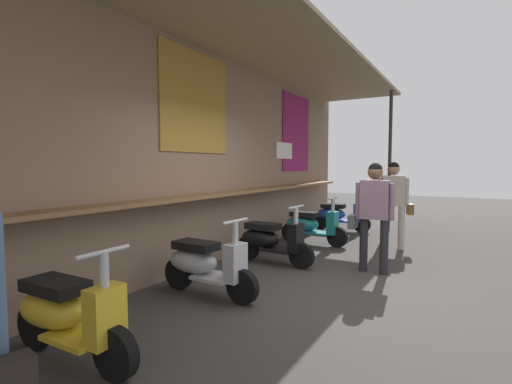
{
  "coord_description": "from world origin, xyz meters",
  "views": [
    {
      "loc": [
        -4.4,
        -1.73,
        1.58
      ],
      "look_at": [
        1.05,
        1.44,
        1.14
      ],
      "focal_mm": 26.25,
      "sensor_mm": 36.0,
      "label": 1
    }
  ],
  "objects_px": {
    "scooter_yellow": "(65,314)",
    "shopper_passing": "(394,196)",
    "scooter_teal": "(310,225)",
    "shopper_browsing": "(373,207)",
    "scooter_black": "(269,240)",
    "scooter_blue": "(338,215)",
    "scooter_silver": "(203,264)"
  },
  "relations": [
    {
      "from": "scooter_yellow",
      "to": "shopper_passing",
      "type": "bearing_deg",
      "value": 73.98
    },
    {
      "from": "scooter_teal",
      "to": "shopper_browsing",
      "type": "relative_size",
      "value": 0.86
    },
    {
      "from": "scooter_black",
      "to": "scooter_blue",
      "type": "distance_m",
      "value": 3.53
    },
    {
      "from": "shopper_browsing",
      "to": "scooter_teal",
      "type": "bearing_deg",
      "value": -134.77
    },
    {
      "from": "shopper_passing",
      "to": "scooter_yellow",
      "type": "bearing_deg",
      "value": 147.64
    },
    {
      "from": "scooter_silver",
      "to": "scooter_black",
      "type": "bearing_deg",
      "value": 92.7
    },
    {
      "from": "scooter_silver",
      "to": "scooter_yellow",
      "type": "bearing_deg",
      "value": -87.3
    },
    {
      "from": "scooter_silver",
      "to": "scooter_blue",
      "type": "xyz_separation_m",
      "value": [
        5.24,
        0.0,
        0.0
      ]
    },
    {
      "from": "scooter_black",
      "to": "scooter_teal",
      "type": "distance_m",
      "value": 1.73
    },
    {
      "from": "scooter_black",
      "to": "scooter_teal",
      "type": "relative_size",
      "value": 1.0
    },
    {
      "from": "scooter_blue",
      "to": "shopper_browsing",
      "type": "bearing_deg",
      "value": -66.77
    },
    {
      "from": "scooter_teal",
      "to": "shopper_passing",
      "type": "xyz_separation_m",
      "value": [
        0.44,
        -1.52,
        0.62
      ]
    },
    {
      "from": "scooter_yellow",
      "to": "scooter_black",
      "type": "height_order",
      "value": "same"
    },
    {
      "from": "scooter_yellow",
      "to": "scooter_teal",
      "type": "distance_m",
      "value": 5.23
    },
    {
      "from": "scooter_silver",
      "to": "scooter_blue",
      "type": "bearing_deg",
      "value": 92.7
    },
    {
      "from": "scooter_black",
      "to": "scooter_blue",
      "type": "bearing_deg",
      "value": 93.27
    },
    {
      "from": "scooter_black",
      "to": "scooter_blue",
      "type": "xyz_separation_m",
      "value": [
        3.53,
        0.0,
        0.0
      ]
    },
    {
      "from": "scooter_black",
      "to": "shopper_browsing",
      "type": "bearing_deg",
      "value": 14.8
    },
    {
      "from": "scooter_yellow",
      "to": "scooter_blue",
      "type": "relative_size",
      "value": 1.0
    },
    {
      "from": "scooter_silver",
      "to": "scooter_teal",
      "type": "height_order",
      "value": "same"
    },
    {
      "from": "scooter_yellow",
      "to": "scooter_teal",
      "type": "height_order",
      "value": "same"
    },
    {
      "from": "scooter_black",
      "to": "shopper_browsing",
      "type": "xyz_separation_m",
      "value": [
        0.32,
        -1.56,
        0.59
      ]
    },
    {
      "from": "scooter_silver",
      "to": "shopper_browsing",
      "type": "height_order",
      "value": "shopper_browsing"
    },
    {
      "from": "scooter_silver",
      "to": "shopper_passing",
      "type": "xyz_separation_m",
      "value": [
        3.88,
        -1.52,
        0.62
      ]
    },
    {
      "from": "scooter_yellow",
      "to": "shopper_browsing",
      "type": "bearing_deg",
      "value": 66.74
    },
    {
      "from": "scooter_silver",
      "to": "shopper_browsing",
      "type": "distance_m",
      "value": 2.63
    },
    {
      "from": "shopper_browsing",
      "to": "shopper_passing",
      "type": "bearing_deg",
      "value": 178.57
    },
    {
      "from": "scooter_yellow",
      "to": "scooter_silver",
      "type": "xyz_separation_m",
      "value": [
        1.79,
        -0.0,
        0.0
      ]
    },
    {
      "from": "shopper_passing",
      "to": "shopper_browsing",
      "type": "bearing_deg",
      "value": 163.9
    },
    {
      "from": "scooter_yellow",
      "to": "scooter_blue",
      "type": "distance_m",
      "value": 7.03
    },
    {
      "from": "scooter_black",
      "to": "shopper_passing",
      "type": "bearing_deg",
      "value": 58.23
    },
    {
      "from": "scooter_silver",
      "to": "shopper_passing",
      "type": "bearing_deg",
      "value": 71.25
    }
  ]
}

